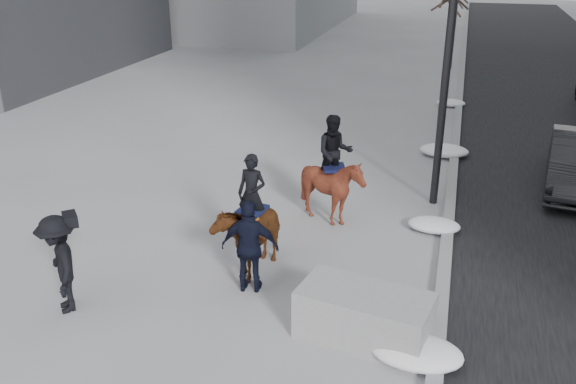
# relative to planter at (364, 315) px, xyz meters

# --- Properties ---
(ground) EXTENTS (120.00, 120.00, 0.00)m
(ground) POSITION_rel_planter_xyz_m (-1.83, 0.85, -0.41)
(ground) COLOR gray
(ground) RESTS_ON ground
(curb) EXTENTS (0.25, 90.00, 0.12)m
(curb) POSITION_rel_planter_xyz_m (1.17, 10.85, -0.35)
(curb) COLOR gray
(curb) RESTS_ON ground
(planter) EXTENTS (2.22, 1.39, 0.83)m
(planter) POSITION_rel_planter_xyz_m (0.00, 0.00, 0.00)
(planter) COLOR gray
(planter) RESTS_ON ground
(tree_near) EXTENTS (1.20, 1.20, 4.99)m
(tree_near) POSITION_rel_planter_xyz_m (0.57, 13.27, 2.08)
(tree_near) COLOR #35281F
(tree_near) RESTS_ON ground
(tree_far) EXTENTS (1.20, 1.20, 4.14)m
(tree_far) POSITION_rel_planter_xyz_m (0.57, 22.64, 1.65)
(tree_far) COLOR #392D21
(tree_far) RESTS_ON ground
(mounted_left) EXTENTS (1.03, 1.84, 2.26)m
(mounted_left) POSITION_rel_planter_xyz_m (-2.47, 1.66, 0.43)
(mounted_left) COLOR #451B0D
(mounted_left) RESTS_ON ground
(mounted_right) EXTENTS (1.68, 1.78, 2.44)m
(mounted_right) POSITION_rel_planter_xyz_m (-1.39, 4.09, 0.57)
(mounted_right) COLOR #46180E
(mounted_right) RESTS_ON ground
(feeder) EXTENTS (1.08, 0.93, 1.75)m
(feeder) POSITION_rel_planter_xyz_m (-2.20, 0.87, 0.46)
(feeder) COLOR black
(feeder) RESTS_ON ground
(camera_crew) EXTENTS (1.24, 1.28, 1.75)m
(camera_crew) POSITION_rel_planter_xyz_m (-5.08, -0.59, 0.47)
(camera_crew) COLOR black
(camera_crew) RESTS_ON ground
(snow_piles) EXTENTS (1.41, 16.36, 0.36)m
(snow_piles) POSITION_rel_planter_xyz_m (0.87, 6.03, -0.25)
(snow_piles) COLOR white
(snow_piles) RESTS_ON ground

